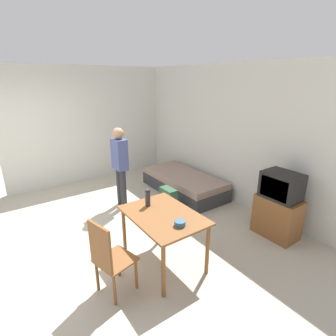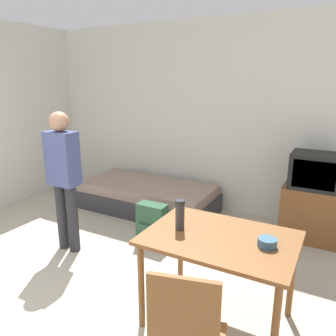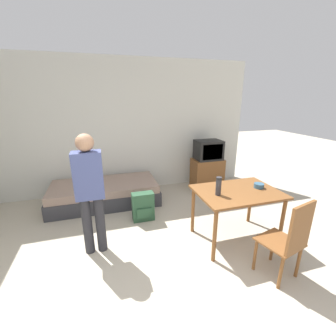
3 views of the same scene
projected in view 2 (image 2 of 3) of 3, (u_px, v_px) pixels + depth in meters
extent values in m
cube|color=silver|center=(188.00, 116.00, 4.88)|extent=(5.67, 0.06, 2.70)
cube|color=#333338|center=(148.00, 201.00, 4.87)|extent=(1.99, 0.94, 0.26)
cube|color=gray|center=(148.00, 188.00, 4.82)|extent=(1.93, 0.91, 0.14)
cube|color=brown|center=(310.00, 214.00, 3.92)|extent=(0.66, 0.41, 0.66)
cube|color=black|center=(316.00, 171.00, 3.78)|extent=(0.55, 0.42, 0.41)
cube|color=black|center=(314.00, 175.00, 3.60)|extent=(0.45, 0.01, 0.32)
cube|color=brown|center=(220.00, 238.00, 2.46)|extent=(1.12, 0.79, 0.03)
cylinder|color=brown|center=(141.00, 286.00, 2.51)|extent=(0.05, 0.05, 0.72)
cylinder|color=brown|center=(275.00, 332.00, 2.05)|extent=(0.05, 0.05, 0.72)
cylinder|color=brown|center=(180.00, 247.00, 3.08)|extent=(0.05, 0.05, 0.72)
cylinder|color=brown|center=(292.00, 277.00, 2.62)|extent=(0.05, 0.05, 0.72)
cube|color=brown|center=(183.00, 325.00, 1.64)|extent=(0.37, 0.12, 0.54)
cylinder|color=#28282D|center=(62.00, 216.00, 3.71)|extent=(0.12, 0.12, 0.78)
cylinder|color=#28282D|center=(73.00, 219.00, 3.64)|extent=(0.12, 0.12, 0.78)
cube|color=#424C7F|center=(62.00, 159.00, 3.50)|extent=(0.34, 0.20, 0.58)
sphere|color=#A87A5B|center=(59.00, 122.00, 3.39)|extent=(0.21, 0.21, 0.21)
cylinder|color=#2D2D33|center=(180.00, 215.00, 2.54)|extent=(0.07, 0.07, 0.24)
cylinder|color=black|center=(180.00, 202.00, 2.51)|extent=(0.07, 0.07, 0.03)
cylinder|color=#335670|center=(267.00, 243.00, 2.30)|extent=(0.13, 0.13, 0.06)
cube|color=#284C33|center=(152.00, 223.00, 3.87)|extent=(0.35, 0.17, 0.48)
cube|color=#284C33|center=(148.00, 232.00, 3.81)|extent=(0.25, 0.03, 0.17)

